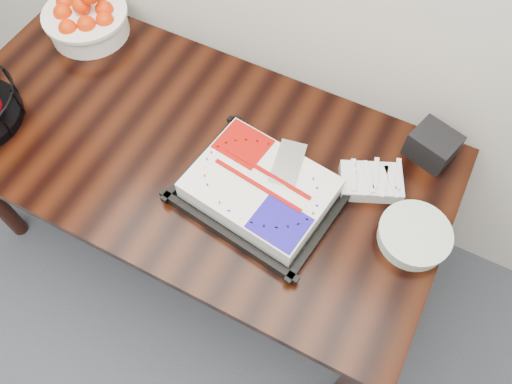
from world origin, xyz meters
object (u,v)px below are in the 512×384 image
at_px(tangerine_bowl, 85,14).
at_px(napkin_box, 433,145).
at_px(plate_stack, 414,236).
at_px(cake_tray, 260,190).
at_px(table, 191,161).

xyz_separation_m(tangerine_bowl, napkin_box, (1.39, 0.05, -0.04)).
xyz_separation_m(tangerine_bowl, plate_stack, (1.44, -0.29, -0.06)).
bearing_deg(cake_tray, plate_stack, 9.34).
bearing_deg(napkin_box, tangerine_bowl, -178.00).
bearing_deg(table, cake_tray, -11.67).
bearing_deg(tangerine_bowl, napkin_box, 2.00).
height_order(cake_tray, napkin_box, napkin_box).
relative_size(tangerine_bowl, plate_stack, 1.47).
distance_m(tangerine_bowl, napkin_box, 1.39).
relative_size(cake_tray, tangerine_bowl, 1.63).
xyz_separation_m(cake_tray, tangerine_bowl, (-0.95, 0.37, 0.04)).
bearing_deg(plate_stack, tangerine_bowl, 168.75).
height_order(cake_tray, tangerine_bowl, tangerine_bowl).
bearing_deg(plate_stack, table, -178.87).
xyz_separation_m(table, napkin_box, (0.75, 0.35, 0.14)).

